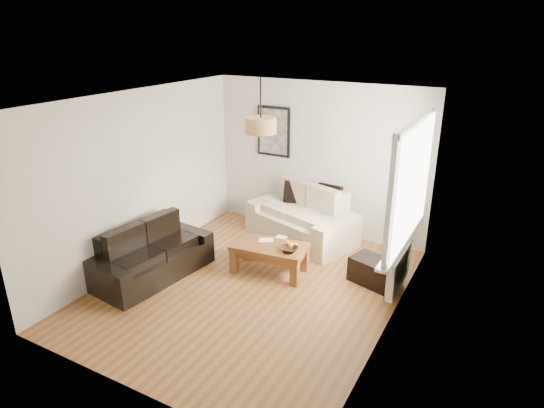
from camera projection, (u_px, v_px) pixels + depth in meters
The scene contains 21 objects.
floor at pixel (251, 288), 6.56m from camera, with size 4.50×4.50×0.00m, color brown.
ceiling at pixel (248, 99), 5.63m from camera, with size 3.80×4.50×0.00m, color white, non-canonical shape.
wall_back at pixel (319, 160), 7.94m from camera, with size 3.80×0.04×2.60m, color silver, non-canonical shape.
wall_front at pixel (121, 277), 4.25m from camera, with size 3.80×0.04×2.60m, color silver, non-canonical shape.
wall_left at pixel (140, 179), 6.94m from camera, with size 0.04×4.50×2.60m, color silver, non-canonical shape.
wall_right at pixel (395, 229), 5.24m from camera, with size 0.04×4.50×2.60m, color silver, non-canonical shape.
window_bay at pixel (411, 183), 5.81m from camera, with size 0.14×1.90×1.60m, color white, non-canonical shape.
radiator at pixel (399, 269), 6.27m from camera, with size 0.10×0.90×0.52m, color white.
poster at pixel (274, 131), 8.15m from camera, with size 0.62×0.04×0.87m, color black, non-canonical shape.
pendant_shade at pixel (261, 125), 6.01m from camera, with size 0.40×0.40×0.20m, color tan.
loveseat_cream at pixel (302, 215), 7.89m from camera, with size 1.79×0.98×0.89m, color beige, non-canonical shape.
sofa_leather at pixel (152, 253), 6.74m from camera, with size 1.72×0.84×0.74m, color black, non-canonical shape.
coffee_table at pixel (270, 258), 6.90m from camera, with size 1.07×0.59×0.44m, color brown, non-canonical shape.
ottoman at pixel (374, 271), 6.62m from camera, with size 0.64×0.41×0.36m, color black.
cushion_left at pixel (295, 192), 8.07m from camera, with size 0.38×0.12×0.38m, color black.
cushion_right at pixel (329, 197), 7.78m from camera, with size 0.42×0.13×0.42m, color black.
fruit_bowl at pixel (290, 249), 6.62m from camera, with size 0.25×0.25×0.06m, color black.
orange_a at pixel (291, 245), 6.73m from camera, with size 0.09×0.09×0.09m, color orange.
orange_b at pixel (296, 245), 6.73m from camera, with size 0.07×0.07×0.07m, color #FF9D15.
orange_c at pixel (287, 243), 6.81m from camera, with size 0.06×0.06×0.06m, color orange.
papers at pixel (266, 240), 6.98m from camera, with size 0.21×0.15×0.01m, color silver.
Camera 1 is at (2.99, -4.87, 3.44)m, focal length 31.03 mm.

